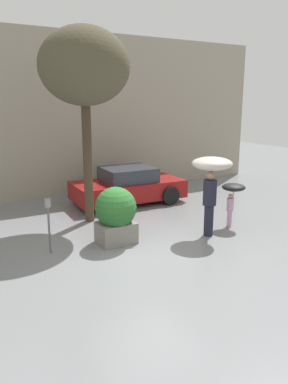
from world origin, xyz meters
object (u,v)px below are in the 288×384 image
parked_car_near (128,186)px  person_child (233,192)px  parking_meter (48,215)px  planter_box (116,214)px  person_adult (211,174)px  street_tree (84,68)px

parked_car_near → person_child: bearing=-157.1°
parked_car_near → parking_meter: parking_meter is taller
planter_box → parking_meter: bearing=174.6°
person_adult → parking_meter: 4.27m
planter_box → parking_meter: 1.67m
parked_car_near → street_tree: 4.48m
parking_meter → person_adult: bearing=-11.3°
planter_box → street_tree: 4.17m
parked_car_near → street_tree: (-1.96, -1.28, 3.82)m
parking_meter → person_child: bearing=-6.6°
person_child → street_tree: size_ratio=0.23×
person_adult → person_child: 1.21m
person_adult → street_tree: 4.54m
parked_car_near → parking_meter: bearing=132.6°
street_tree → parking_meter: size_ratio=4.14×
person_adult → parked_car_near: person_adult is taller
person_child → parking_meter: parking_meter is taller
person_adult → parked_car_near: (-0.43, 3.98, -1.07)m
street_tree → planter_box: bearing=-92.1°
person_adult → parking_meter: bearing=128.0°
person_child → street_tree: street_tree is taller
person_adult → parked_car_near: 4.15m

